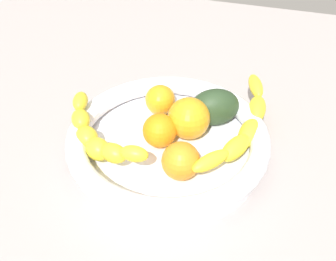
{
  "coord_description": "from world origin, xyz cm",
  "views": [
    {
      "loc": [
        -13.87,
        48.86,
        51.33
      ],
      "look_at": [
        0.0,
        0.0,
        8.14
      ],
      "focal_mm": 46.61,
      "sensor_mm": 36.0,
      "label": 1
    }
  ],
  "objects_px": {
    "banana_draped_left": "(97,137)",
    "banana_draped_right": "(245,127)",
    "fruit_bowl": "(168,142)",
    "orange_mid_right": "(189,118)",
    "avocado_dark": "(215,107)",
    "orange_rear": "(181,161)",
    "orange_front": "(160,100)",
    "orange_mid_left": "(160,129)"
  },
  "relations": [
    {
      "from": "fruit_bowl",
      "to": "banana_draped_right",
      "type": "relative_size",
      "value": 1.18
    },
    {
      "from": "banana_draped_left",
      "to": "avocado_dark",
      "type": "distance_m",
      "value": 0.2
    },
    {
      "from": "banana_draped_left",
      "to": "orange_mid_left",
      "type": "relative_size",
      "value": 3.01
    },
    {
      "from": "orange_front",
      "to": "orange_mid_right",
      "type": "bearing_deg",
      "value": 143.3
    },
    {
      "from": "fruit_bowl",
      "to": "orange_mid_left",
      "type": "height_order",
      "value": "orange_mid_left"
    },
    {
      "from": "banana_draped_left",
      "to": "orange_front",
      "type": "relative_size",
      "value": 3.16
    },
    {
      "from": "fruit_bowl",
      "to": "orange_rear",
      "type": "height_order",
      "value": "orange_rear"
    },
    {
      "from": "banana_draped_right",
      "to": "orange_front",
      "type": "xyz_separation_m",
      "value": [
        0.15,
        -0.03,
        0.0
      ]
    },
    {
      "from": "orange_mid_right",
      "to": "avocado_dark",
      "type": "bearing_deg",
      "value": -124.45
    },
    {
      "from": "avocado_dark",
      "to": "banana_draped_left",
      "type": "bearing_deg",
      "value": 39.06
    },
    {
      "from": "banana_draped_right",
      "to": "banana_draped_left",
      "type": "bearing_deg",
      "value": 23.66
    },
    {
      "from": "banana_draped_right",
      "to": "orange_mid_right",
      "type": "xyz_separation_m",
      "value": [
        0.09,
        0.01,
        0.01
      ]
    },
    {
      "from": "orange_rear",
      "to": "fruit_bowl",
      "type": "bearing_deg",
      "value": -58.43
    },
    {
      "from": "avocado_dark",
      "to": "fruit_bowl",
      "type": "bearing_deg",
      "value": 54.82
    },
    {
      "from": "orange_rear",
      "to": "orange_mid_right",
      "type": "bearing_deg",
      "value": -83.27
    },
    {
      "from": "orange_rear",
      "to": "banana_draped_left",
      "type": "bearing_deg",
      "value": -5.07
    },
    {
      "from": "orange_mid_right",
      "to": "avocado_dark",
      "type": "relative_size",
      "value": 0.82
    },
    {
      "from": "banana_draped_left",
      "to": "orange_rear",
      "type": "relative_size",
      "value": 2.87
    },
    {
      "from": "orange_mid_right",
      "to": "orange_rear",
      "type": "height_order",
      "value": "orange_mid_right"
    },
    {
      "from": "banana_draped_right",
      "to": "avocado_dark",
      "type": "height_order",
      "value": "avocado_dark"
    },
    {
      "from": "fruit_bowl",
      "to": "avocado_dark",
      "type": "xyz_separation_m",
      "value": [
        -0.06,
        -0.08,
        0.02
      ]
    },
    {
      "from": "orange_front",
      "to": "avocado_dark",
      "type": "distance_m",
      "value": 0.09
    },
    {
      "from": "banana_draped_right",
      "to": "avocado_dark",
      "type": "distance_m",
      "value": 0.06
    },
    {
      "from": "orange_front",
      "to": "orange_mid_right",
      "type": "xyz_separation_m",
      "value": [
        -0.06,
        0.04,
        0.01
      ]
    },
    {
      "from": "banana_draped_left",
      "to": "avocado_dark",
      "type": "relative_size",
      "value": 1.96
    },
    {
      "from": "fruit_bowl",
      "to": "banana_draped_left",
      "type": "distance_m",
      "value": 0.11
    },
    {
      "from": "orange_mid_right",
      "to": "banana_draped_right",
      "type": "bearing_deg",
      "value": -171.43
    },
    {
      "from": "orange_front",
      "to": "banana_draped_left",
      "type": "bearing_deg",
      "value": 63.18
    },
    {
      "from": "fruit_bowl",
      "to": "orange_mid_right",
      "type": "xyz_separation_m",
      "value": [
        -0.02,
        -0.03,
        0.03
      ]
    },
    {
      "from": "orange_mid_left",
      "to": "orange_rear",
      "type": "height_order",
      "value": "orange_rear"
    },
    {
      "from": "banana_draped_right",
      "to": "orange_mid_left",
      "type": "xyz_separation_m",
      "value": [
        0.13,
        0.04,
        0.0
      ]
    },
    {
      "from": "banana_draped_right",
      "to": "orange_front",
      "type": "distance_m",
      "value": 0.15
    },
    {
      "from": "fruit_bowl",
      "to": "orange_front",
      "type": "bearing_deg",
      "value": -65.48
    },
    {
      "from": "avocado_dark",
      "to": "orange_mid_right",
      "type": "bearing_deg",
      "value": 55.55
    },
    {
      "from": "orange_front",
      "to": "orange_mid_right",
      "type": "distance_m",
      "value": 0.08
    },
    {
      "from": "banana_draped_right",
      "to": "orange_front",
      "type": "bearing_deg",
      "value": -12.14
    },
    {
      "from": "fruit_bowl",
      "to": "orange_mid_right",
      "type": "bearing_deg",
      "value": -126.18
    },
    {
      "from": "banana_draped_right",
      "to": "orange_mid_left",
      "type": "distance_m",
      "value": 0.13
    },
    {
      "from": "banana_draped_right",
      "to": "orange_rear",
      "type": "height_order",
      "value": "orange_rear"
    },
    {
      "from": "fruit_bowl",
      "to": "banana_draped_right",
      "type": "bearing_deg",
      "value": -157.35
    },
    {
      "from": "banana_draped_left",
      "to": "banana_draped_right",
      "type": "relative_size",
      "value": 0.6
    },
    {
      "from": "orange_front",
      "to": "orange_rear",
      "type": "distance_m",
      "value": 0.15
    }
  ]
}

